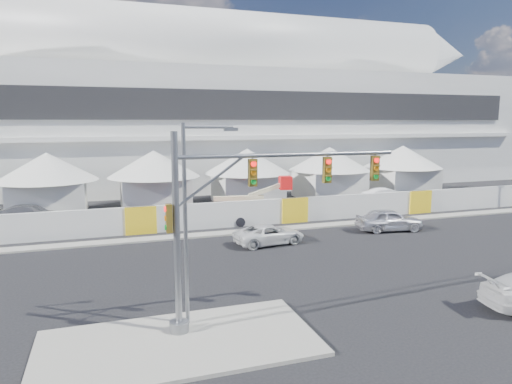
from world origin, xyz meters
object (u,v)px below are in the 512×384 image
object	(u,v)px
lot_car_a	(386,196)
boom_lift	(232,211)
pickup_curb	(269,234)
lot_car_c	(31,215)
streetlight_median	(191,211)
traffic_mast	(228,221)
sedan_silver	(389,220)
lot_car_b	(467,192)

from	to	relation	value
lot_car_a	boom_lift	world-z (taller)	boom_lift
pickup_curb	lot_car_c	world-z (taller)	lot_car_c
streetlight_median	traffic_mast	bearing A→B (deg)	-25.64
lot_car_a	boom_lift	size ratio (longest dim) A/B	0.62
sedan_silver	traffic_mast	bearing A→B (deg)	136.48
lot_car_b	streetlight_median	xyz separation A→B (m)	(-32.40, -20.23, 3.90)
lot_car_b	boom_lift	xyz separation A→B (m)	(-26.09, -3.14, 0.24)
sedan_silver	boom_lift	distance (m)	12.01
traffic_mast	boom_lift	bearing A→B (deg)	74.21
traffic_mast	sedan_silver	bearing A→B (deg)	37.40
lot_car_b	traffic_mast	distance (m)	37.61
lot_car_a	lot_car_c	size ratio (longest dim) A/B	0.85
pickup_curb	lot_car_c	bearing A→B (deg)	47.14
pickup_curb	lot_car_c	size ratio (longest dim) A/B	0.87
lot_car_c	boom_lift	distance (m)	15.75
sedan_silver	traffic_mast	size ratio (longest dim) A/B	0.52
sedan_silver	lot_car_a	xyz separation A→B (m)	(6.51, 9.92, -0.07)
lot_car_a	lot_car_b	world-z (taller)	lot_car_b
pickup_curb	sedan_silver	bearing A→B (deg)	-93.91
traffic_mast	streetlight_median	world-z (taller)	streetlight_median
lot_car_b	traffic_mast	xyz separation A→B (m)	(-31.10, -20.85, 3.55)
boom_lift	streetlight_median	bearing A→B (deg)	-100.97
pickup_curb	lot_car_b	size ratio (longest dim) A/B	1.05
traffic_mast	lot_car_b	bearing A→B (deg)	33.84
lot_car_c	streetlight_median	world-z (taller)	streetlight_median
pickup_curb	boom_lift	distance (m)	6.56
sedan_silver	streetlight_median	xyz separation A→B (m)	(-16.78, -11.22, 3.83)
sedan_silver	streetlight_median	distance (m)	20.55
sedan_silver	traffic_mast	xyz separation A→B (m)	(-15.48, -11.84, 3.49)
lot_car_a	lot_car_b	size ratio (longest dim) A/B	1.03
pickup_curb	lot_car_a	distance (m)	19.34
lot_car_b	pickup_curb	bearing A→B (deg)	94.90
streetlight_median	boom_lift	distance (m)	18.57
streetlight_median	boom_lift	size ratio (longest dim) A/B	1.05
traffic_mast	boom_lift	xyz separation A→B (m)	(5.01, 17.71, -3.31)
lot_car_a	lot_car_c	xyz separation A→B (m)	(-32.03, 0.62, 0.03)
lot_car_c	boom_lift	size ratio (longest dim) A/B	0.72
lot_car_a	sedan_silver	bearing A→B (deg)	154.77
lot_car_c	traffic_mast	distance (m)	24.78
sedan_silver	streetlight_median	bearing A→B (deg)	132.84
lot_car_a	lot_car_c	bearing A→B (deg)	96.94
streetlight_median	lot_car_b	bearing A→B (deg)	31.98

